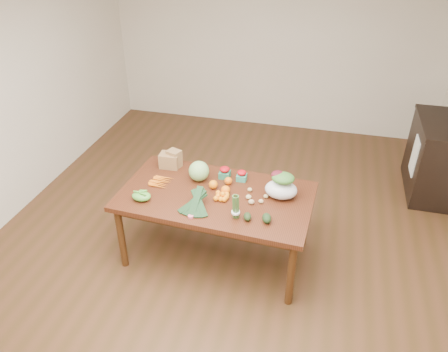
% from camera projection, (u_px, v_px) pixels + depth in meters
% --- Properties ---
extents(floor, '(6.00, 6.00, 0.00)m').
position_uv_depth(floor, '(226.00, 239.00, 4.75)').
color(floor, '#50301B').
rests_on(floor, ground).
extents(room_walls, '(5.02, 6.02, 2.70)m').
position_uv_depth(room_walls, '(226.00, 127.00, 4.03)').
color(room_walls, silver).
rests_on(room_walls, floor).
extents(dining_table, '(1.87, 1.10, 0.75)m').
position_uv_depth(dining_table, '(216.00, 225.00, 4.35)').
color(dining_table, '#4A2211').
rests_on(dining_table, floor).
extents(cabinet, '(0.52, 1.02, 0.94)m').
position_uv_depth(cabinet, '(434.00, 158.00, 5.32)').
color(cabinet, black).
rests_on(cabinet, floor).
extents(dish_towel, '(0.02, 0.28, 0.45)m').
position_uv_depth(dish_towel, '(414.00, 156.00, 5.19)').
color(dish_towel, white).
rests_on(dish_towel, cabinet).
extents(paper_bag, '(0.28, 0.23, 0.19)m').
position_uv_depth(paper_bag, '(170.00, 159.00, 4.54)').
color(paper_bag, olive).
rests_on(paper_bag, dining_table).
extents(cabbage, '(0.20, 0.20, 0.20)m').
position_uv_depth(cabbage, '(199.00, 171.00, 4.32)').
color(cabbage, '#88BB6B').
rests_on(cabbage, dining_table).
extents(strawberry_basket_a, '(0.11, 0.11, 0.10)m').
position_uv_depth(strawberry_basket_a, '(225.00, 173.00, 4.39)').
color(strawberry_basket_a, '#B00B18').
rests_on(strawberry_basket_a, dining_table).
extents(strawberry_basket_b, '(0.10, 0.10, 0.09)m').
position_uv_depth(strawberry_basket_b, '(242.00, 176.00, 4.35)').
color(strawberry_basket_b, red).
rests_on(strawberry_basket_b, dining_table).
extents(orange_a, '(0.09, 0.09, 0.09)m').
position_uv_depth(orange_a, '(213.00, 185.00, 4.22)').
color(orange_a, '#FF9A0F').
rests_on(orange_a, dining_table).
extents(orange_b, '(0.08, 0.08, 0.08)m').
position_uv_depth(orange_b, '(228.00, 181.00, 4.28)').
color(orange_b, orange).
rests_on(orange_b, dining_table).
extents(orange_c, '(0.09, 0.09, 0.09)m').
position_uv_depth(orange_c, '(226.00, 190.00, 4.14)').
color(orange_c, orange).
rests_on(orange_c, dining_table).
extents(mandarin_cluster, '(0.19, 0.19, 0.08)m').
position_uv_depth(mandarin_cluster, '(223.00, 195.00, 4.07)').
color(mandarin_cluster, orange).
rests_on(mandarin_cluster, dining_table).
extents(carrots, '(0.23, 0.23, 0.03)m').
position_uv_depth(carrots, '(161.00, 182.00, 4.32)').
color(carrots, '#D55D11').
rests_on(carrots, dining_table).
extents(snap_pea_bag, '(0.18, 0.14, 0.08)m').
position_uv_depth(snap_pea_bag, '(141.00, 196.00, 4.06)').
color(snap_pea_bag, '#60A638').
rests_on(snap_pea_bag, dining_table).
extents(kale_bunch, '(0.34, 0.42, 0.16)m').
position_uv_depth(kale_bunch, '(194.00, 204.00, 3.89)').
color(kale_bunch, black).
rests_on(kale_bunch, dining_table).
extents(asparagus_bundle, '(0.09, 0.12, 0.26)m').
position_uv_depth(asparagus_bundle, '(236.00, 207.00, 3.78)').
color(asparagus_bundle, '#437535').
rests_on(asparagus_bundle, dining_table).
extents(potato_a, '(0.05, 0.05, 0.05)m').
position_uv_depth(potato_a, '(249.00, 197.00, 4.08)').
color(potato_a, '#D0C378').
rests_on(potato_a, dining_table).
extents(potato_b, '(0.06, 0.05, 0.05)m').
position_uv_depth(potato_b, '(251.00, 202.00, 4.01)').
color(potato_b, tan).
rests_on(potato_b, dining_table).
extents(potato_c, '(0.05, 0.04, 0.04)m').
position_uv_depth(potato_c, '(266.00, 196.00, 4.09)').
color(potato_c, tan).
rests_on(potato_c, dining_table).
extents(potato_d, '(0.05, 0.04, 0.04)m').
position_uv_depth(potato_d, '(250.00, 190.00, 4.19)').
color(potato_d, tan).
rests_on(potato_d, dining_table).
extents(potato_e, '(0.05, 0.04, 0.04)m').
position_uv_depth(potato_e, '(261.00, 201.00, 4.02)').
color(potato_e, tan).
rests_on(potato_e, dining_table).
extents(avocado_a, '(0.09, 0.11, 0.07)m').
position_uv_depth(avocado_a, '(247.00, 217.00, 3.80)').
color(avocado_a, black).
rests_on(avocado_a, dining_table).
extents(avocado_b, '(0.11, 0.13, 0.08)m').
position_uv_depth(avocado_b, '(267.00, 218.00, 3.78)').
color(avocado_b, black).
rests_on(avocado_b, dining_table).
extents(salad_bag, '(0.32, 0.24, 0.24)m').
position_uv_depth(salad_bag, '(281.00, 187.00, 4.05)').
color(salad_bag, white).
rests_on(salad_bag, dining_table).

